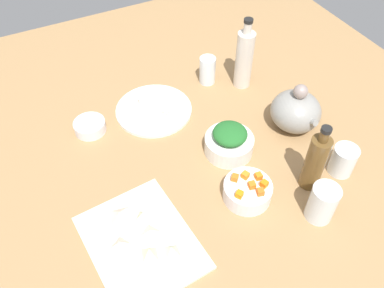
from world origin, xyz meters
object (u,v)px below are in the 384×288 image
(bowl_greens, at_px, (229,145))
(bowl_carrots, at_px, (247,191))
(drinking_glass_2, at_px, (343,160))
(bottle_0, at_px, (244,58))
(drinking_glass_0, at_px, (207,70))
(drinking_glass_1, at_px, (322,203))
(bowl_small_side, at_px, (90,126))
(teapot, at_px, (296,111))
(bottle_1, at_px, (315,162))
(cutting_board, at_px, (141,242))
(plate_tofu, at_px, (154,110))

(bowl_greens, height_order, bowl_carrots, bowl_greens)
(drinking_glass_2, bearing_deg, bottle_0, -174.61)
(drinking_glass_0, distance_m, drinking_glass_2, 0.57)
(bottle_0, relative_size, drinking_glass_0, 2.57)
(drinking_glass_0, height_order, drinking_glass_1, drinking_glass_1)
(bowl_small_side, relative_size, drinking_glass_0, 0.99)
(bowl_small_side, xyz_separation_m, bottle_0, (0.02, 0.57, 0.09))
(drinking_glass_1, bearing_deg, teapot, 154.78)
(bowl_greens, height_order, drinking_glass_2, drinking_glass_2)
(bowl_carrots, bearing_deg, bowl_greens, 166.31)
(bowl_greens, relative_size, bowl_carrots, 1.11)
(bowl_small_side, relative_size, bottle_0, 0.39)
(bowl_carrots, bearing_deg, bottle_1, 77.83)
(teapot, xyz_separation_m, drinking_glass_2, (0.22, 0.01, -0.02))
(cutting_board, xyz_separation_m, drinking_glass_1, (0.14, 0.46, 0.05))
(bowl_carrots, bearing_deg, cutting_board, -89.85)
(plate_tofu, bearing_deg, bottle_1, 29.81)
(bottle_0, relative_size, drinking_glass_1, 2.31)
(bowl_small_side, bearing_deg, bowl_greens, 51.62)
(bowl_carrots, distance_m, teapot, 0.34)
(bowl_greens, distance_m, drinking_glass_2, 0.34)
(plate_tofu, height_order, drinking_glass_0, drinking_glass_0)
(bottle_1, bearing_deg, bottle_0, 171.96)
(plate_tofu, xyz_separation_m, drinking_glass_2, (0.49, 0.39, 0.04))
(plate_tofu, relative_size, bowl_carrots, 1.91)
(cutting_board, height_order, bottle_1, bottle_1)
(bowl_greens, bearing_deg, cutting_board, -64.45)
(drinking_glass_0, xyz_separation_m, drinking_glass_2, (0.55, 0.15, -0.00))
(teapot, bearing_deg, bowl_greens, -89.40)
(bowl_greens, xyz_separation_m, bottle_1, (0.21, 0.14, 0.07))
(bottle_0, bearing_deg, drinking_glass_2, 5.39)
(teapot, relative_size, drinking_glass_1, 1.55)
(bowl_carrots, height_order, teapot, teapot)
(cutting_board, height_order, bowl_carrots, bowl_carrots)
(bowl_greens, height_order, bottle_0, bottle_0)
(cutting_board, distance_m, bowl_small_side, 0.46)
(bowl_carrots, height_order, drinking_glass_2, drinking_glass_2)
(drinking_glass_1, bearing_deg, bowl_greens, -162.43)
(bowl_greens, height_order, bowl_small_side, bowl_greens)
(bowl_greens, xyz_separation_m, teapot, (-0.00, 0.25, 0.04))
(drinking_glass_1, xyz_separation_m, drinking_glass_2, (-0.09, 0.16, -0.01))
(bottle_0, bearing_deg, plate_tofu, -91.49)
(bottle_1, bearing_deg, drinking_glass_1, -24.29)
(bowl_small_side, bearing_deg, plate_tofu, 87.75)
(drinking_glass_2, bearing_deg, drinking_glass_1, -58.90)
(bottle_1, distance_m, drinking_glass_0, 0.55)
(bowl_carrots, xyz_separation_m, drinking_glass_1, (0.14, 0.14, 0.03))
(plate_tofu, xyz_separation_m, bottle_0, (0.01, 0.35, 0.11))
(cutting_board, distance_m, teapot, 0.64)
(bowl_small_side, bearing_deg, bottle_1, 45.26)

